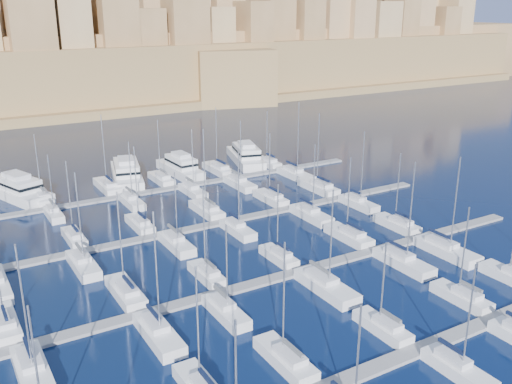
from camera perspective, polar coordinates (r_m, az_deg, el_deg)
ground at (r=88.94m, az=-0.06°, el=-5.13°), size 600.00×600.00×0.00m
pontoon_near at (r=65.37m, az=15.84°, el=-15.01°), size 84.00×2.00×0.40m
pontoon_mid_near at (r=79.71m, az=4.38°, el=-7.93°), size 84.00×2.00×0.40m
pontoon_mid_far at (r=96.96m, az=-3.07°, el=-3.00°), size 84.00×2.00×0.40m
pontoon_far at (r=115.84m, az=-8.14°, el=0.43°), size 84.00×2.00×0.40m
sailboat_2 at (r=60.92m, az=2.99°, el=-16.34°), size 2.61×8.71×13.83m
sailboat_3 at (r=67.53m, az=12.57°, el=-13.05°), size 2.33×7.75×11.16m
sailboat_4 at (r=76.37m, az=19.89°, el=-9.85°), size 2.44×8.14×12.77m
sailboat_9 at (r=62.83m, az=19.52°, el=-16.33°), size 2.39×7.96×12.71m
sailboat_12 at (r=72.45m, az=-23.78°, el=-11.96°), size 2.60×8.68×13.11m
sailboat_13 at (r=74.86m, az=-12.88°, el=-9.74°), size 2.74×9.15×14.21m
sailboat_14 at (r=77.81m, az=-4.92°, el=-8.20°), size 2.33×7.78×13.26m
sailboat_15 at (r=82.80m, az=2.32°, el=-6.45°), size 2.27×7.56×11.80m
sailboat_16 at (r=90.95m, az=9.28°, el=-4.33°), size 2.79×9.31×13.63m
sailboat_17 at (r=97.13m, az=13.95°, el=-3.16°), size 2.62×8.74×13.03m
sailboat_18 at (r=63.13m, az=-21.45°, el=-16.36°), size 2.90×9.67×14.96m
sailboat_19 at (r=65.70m, az=-9.73°, el=-13.76°), size 2.83×9.44×15.56m
sailboat_20 at (r=69.10m, az=-3.07°, el=-11.80°), size 2.50×8.33×12.22m
sailboat_21 at (r=75.03m, az=7.00°, el=-9.30°), size 3.14×10.46×14.30m
sailboat_22 at (r=83.68m, az=14.49°, el=-6.75°), size 2.95×9.82×15.80m
sailboat_23 at (r=89.20m, az=18.49°, el=-5.53°), size 3.16×10.55×15.43m
sailboat_25 at (r=93.52m, az=-17.70°, el=-4.35°), size 2.37×7.88×13.25m
sailboat_26 at (r=96.30m, az=-11.52°, el=-3.16°), size 2.50×8.32×14.10m
sailboat_27 at (r=101.11m, az=-4.93°, el=-1.79°), size 2.81×9.36×15.46m
sailboat_28 at (r=106.93m, az=1.51°, el=-0.61°), size 2.66×8.86×13.31m
sailboat_29 at (r=113.79m, az=6.30°, el=0.47°), size 3.09×10.28×15.71m
sailboat_31 at (r=83.89m, az=-16.90°, el=-6.91°), size 2.80×9.34×14.54m
sailboat_32 at (r=87.87m, az=-7.98°, el=-5.10°), size 2.69×8.98×12.43m
sailboat_33 at (r=92.39m, az=-1.86°, el=-3.72°), size 2.51×8.38×14.06m
sailboat_34 at (r=99.07m, az=5.50°, el=-2.25°), size 2.86×9.55×13.64m
sailboat_35 at (r=105.85m, az=10.19°, el=-1.10°), size 2.62×8.74×14.50m
sailboat_37 at (r=114.42m, az=-20.59°, el=-0.53°), size 2.74×9.14×13.10m
sailboat_38 at (r=117.49m, az=-14.61°, el=0.55°), size 3.08×10.27×15.41m
sailboat_39 at (r=120.28m, az=-9.43°, el=1.30°), size 2.72×9.07×13.39m
sailboat_40 at (r=125.98m, az=-3.79°, el=2.30°), size 3.04×10.14×14.68m
sailboat_41 at (r=131.10m, az=1.20°, el=2.96°), size 2.52×8.41×12.78m
sailboat_43 at (r=105.03m, az=-19.57°, el=-2.07°), size 2.21×7.36×11.74m
sailboat_44 at (r=107.63m, az=-12.33°, el=-0.92°), size 2.54×8.48×12.39m
sailboat_45 at (r=111.73m, az=-6.36°, el=0.12°), size 2.58×8.60×13.32m
sailboat_46 at (r=115.71m, az=-1.66°, el=0.87°), size 2.84×9.45×13.99m
sailboat_47 at (r=122.06m, az=3.97°, el=1.78°), size 3.15×10.50×16.57m
motor_yacht_a at (r=118.31m, az=-22.83°, el=0.30°), size 11.46×19.21×5.25m
motor_yacht_b at (r=122.80m, az=-12.81°, el=1.92°), size 10.00×19.48×5.25m
motor_yacht_c at (r=125.06m, az=-7.57°, el=2.52°), size 5.24×15.36×5.25m
motor_yacht_d at (r=133.51m, az=-1.03°, el=3.69°), size 10.08×18.65×5.25m
fortified_city at (r=230.22m, az=-20.64°, el=12.00°), size 460.00×108.95×59.52m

